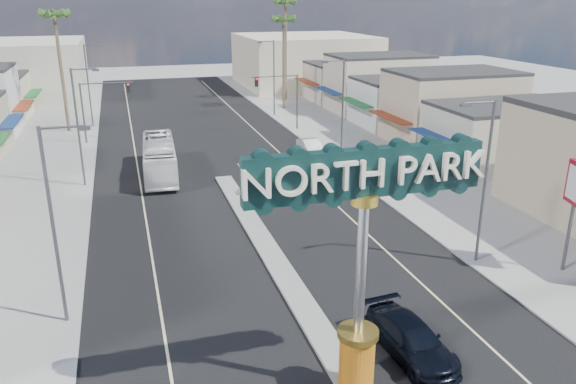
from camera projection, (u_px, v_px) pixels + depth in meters
ground at (221, 175)px, 46.21m from camera, size 160.00×160.00×0.00m
road at (221, 175)px, 46.21m from camera, size 20.00×120.00×0.01m
median_island at (271, 254)px, 31.71m from camera, size 1.30×30.00×0.16m
sidewalk_left at (38, 190)px, 42.39m from camera, size 8.00×120.00×0.12m
sidewalk_right at (376, 160)px, 49.98m from camera, size 8.00×120.00×0.12m
storefront_row_right at (409, 98)px, 63.48m from camera, size 12.00×42.00×6.00m
backdrop_far_left at (10, 70)px, 79.63m from camera, size 20.00×20.00×8.00m
backdrop_far_right at (304, 61)px, 91.55m from camera, size 20.00×20.00×8.00m
gateway_sign at (362, 246)px, 18.91m from camera, size 8.20×1.50×9.15m
traffic_signal_left at (101, 100)px, 54.97m from camera, size 5.09×0.45×6.00m
traffic_signal_right at (281, 92)px, 59.95m from camera, size 5.09×0.45×6.00m
streetlight_l_near at (56, 218)px, 23.62m from camera, size 2.03×0.22×9.00m
streetlight_l_mid at (80, 122)px, 41.71m from camera, size 2.03×0.22×9.00m
streetlight_l_far at (90, 81)px, 61.61m from camera, size 2.03×0.22×9.00m
streetlight_r_near at (483, 175)px, 29.27m from camera, size 2.03×0.22×9.00m
streetlight_r_mid at (341, 107)px, 47.36m from camera, size 2.03×0.22×9.00m
streetlight_r_far at (273, 74)px, 67.26m from camera, size 2.03×0.22×9.00m
palm_left_far at (55, 21)px, 56.99m from camera, size 2.60×2.60×13.10m
palm_right_mid at (284, 24)px, 69.75m from camera, size 2.60×2.60×12.10m
palm_right_far at (285, 8)px, 75.13m from camera, size 2.60×2.60×14.10m
suv_right at (411, 339)px, 22.75m from camera, size 2.46×5.17×1.46m
car_parked_right at (311, 148)px, 51.56m from camera, size 1.62×4.51×1.48m
city_bus at (159, 158)px, 45.68m from camera, size 3.02×10.64×2.93m
bank_pylon_sign at (576, 190)px, 28.40m from camera, size 0.70×1.84×5.90m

